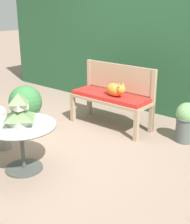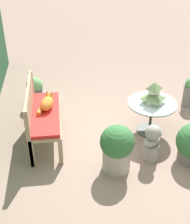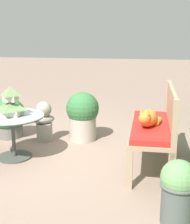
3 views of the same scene
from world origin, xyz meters
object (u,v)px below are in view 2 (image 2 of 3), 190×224
object	(u,v)px
patio_table	(152,109)
garden_bench	(46,116)
pagoda_birdhouse	(153,94)
potted_plant_table_far	(190,91)
potted_plant_bench_left	(35,90)
cat	(47,103)
potted_plant_hedge_corner	(117,148)
garden_bust	(152,143)

from	to	relation	value
patio_table	garden_bench	bearing A→B (deg)	91.04
pagoda_birdhouse	potted_plant_table_far	size ratio (longest dim) A/B	0.64
garden_bench	potted_plant_bench_left	size ratio (longest dim) A/B	2.27
garden_bench	potted_plant_bench_left	bearing A→B (deg)	11.16
cat	patio_table	world-z (taller)	cat
potted_plant_hedge_corner	potted_plant_bench_left	bearing A→B (deg)	32.06
cat	patio_table	size ratio (longest dim) A/B	0.52
potted_plant_bench_left	cat	bearing A→B (deg)	-165.68
potted_plant_hedge_corner	garden_bench	bearing A→B (deg)	51.03
garden_bust	potted_plant_table_far	xyz separation A→B (m)	(1.37, -1.10, 0.00)
cat	potted_plant_bench_left	xyz separation A→B (m)	(0.99, 0.25, -0.31)
cat	garden_bust	xyz separation A→B (m)	(-0.74, -1.45, -0.32)
garden_bench	cat	xyz separation A→B (m)	(0.11, -0.04, 0.17)
cat	pagoda_birdhouse	size ratio (longest dim) A/B	1.12
garden_bust	potted_plant_table_far	distance (m)	1.75
cat	potted_plant_table_far	distance (m)	2.64
potted_plant_bench_left	potted_plant_table_far	bearing A→B (deg)	-97.38
garden_bench	patio_table	bearing A→B (deg)	-88.96
patio_table	potted_plant_bench_left	world-z (taller)	potted_plant_bench_left
garden_bust	potted_plant_hedge_corner	xyz separation A→B (m)	(-0.15, 0.53, 0.08)
cat	potted_plant_table_far	bearing A→B (deg)	-60.77
cat	garden_bust	bearing A→B (deg)	-101.69
pagoda_birdhouse	potted_plant_hedge_corner	size ratio (longest dim) A/B	0.51
patio_table	potted_plant_table_far	distance (m)	1.18
garden_bench	potted_plant_hedge_corner	distance (m)	1.23
potted_plant_bench_left	garden_bench	bearing A→B (deg)	-168.84
potted_plant_hedge_corner	potted_plant_table_far	bearing A→B (deg)	-47.01
pagoda_birdhouse	garden_bust	bearing A→B (deg)	165.61
cat	patio_table	xyz separation A→B (m)	(-0.08, -1.62, -0.18)
potted_plant_bench_left	potted_plant_table_far	distance (m)	2.82
potted_plant_hedge_corner	potted_plant_table_far	world-z (taller)	potted_plant_hedge_corner
garden_bench	potted_plant_hedge_corner	world-z (taller)	potted_plant_hedge_corner
garden_bench	patio_table	xyz separation A→B (m)	(0.03, -1.65, -0.01)
garden_bust	patio_table	bearing A→B (deg)	38.94
cat	potted_plant_hedge_corner	distance (m)	1.30
patio_table	garden_bust	xyz separation A→B (m)	(-0.66, 0.17, -0.14)
cat	potted_plant_table_far	xyz separation A→B (m)	(0.63, -2.54, -0.32)
potted_plant_table_far	pagoda_birdhouse	bearing A→B (deg)	127.34
pagoda_birdhouse	potted_plant_table_far	distance (m)	1.24
garden_bench	potted_plant_bench_left	world-z (taller)	potted_plant_bench_left
garden_bench	patio_table	distance (m)	1.65
potted_plant_bench_left	garden_bust	bearing A→B (deg)	-135.49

